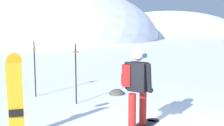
# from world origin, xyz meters

# --- Properties ---
(ridge_peak_main) EXTENTS (38.57, 34.71, 16.54)m
(ridge_peak_main) POSITION_xyz_m (-3.56, 38.56, 0.00)
(ridge_peak_main) COLOR white
(ridge_peak_main) RESTS_ON ground
(ridge_peak_far) EXTENTS (27.72, 24.95, 9.23)m
(ridge_peak_far) POSITION_xyz_m (23.28, 46.99, 0.00)
(ridge_peak_far) COLOR white
(ridge_peak_far) RESTS_ON ground
(snowboarder_main) EXTENTS (1.42, 1.35, 1.71)m
(snowboarder_main) POSITION_xyz_m (-0.51, 0.69, 0.92)
(snowboarder_main) COLOR black
(snowboarder_main) RESTS_ON ground
(spare_snowboard) EXTENTS (0.28, 0.33, 1.64)m
(spare_snowboard) POSITION_xyz_m (-2.82, 0.89, 0.83)
(spare_snowboard) COLOR orange
(spare_snowboard) RESTS_ON ground
(piste_marker_near) EXTENTS (0.20, 0.20, 1.68)m
(piste_marker_near) POSITION_xyz_m (-1.38, 3.06, 0.97)
(piste_marker_near) COLOR black
(piste_marker_near) RESTS_ON ground
(piste_marker_far) EXTENTS (0.20, 0.20, 1.72)m
(piste_marker_far) POSITION_xyz_m (-2.44, 4.15, 0.99)
(piste_marker_far) COLOR black
(piste_marker_far) RESTS_ON ground
(rock_mid) EXTENTS (0.49, 0.42, 0.34)m
(rock_mid) POSITION_xyz_m (-0.02, 3.75, 0.00)
(rock_mid) COLOR #4C4742
(rock_mid) RESTS_ON ground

